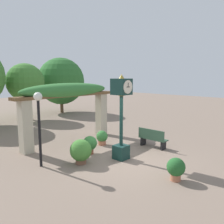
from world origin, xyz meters
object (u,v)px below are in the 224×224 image
Objects in this scene: potted_plant_far_left at (102,137)px; lamp_post at (39,114)px; potted_plant_far_right at (81,151)px; park_bench at (152,139)px; pedestal_clock at (121,112)px; potted_plant_near_right at (90,144)px; potted_plant_near_left at (176,168)px.

lamp_post is at bearing -175.22° from potted_plant_far_left.
potted_plant_far_right reaches higher than park_bench.
potted_plant_near_right is at bearing 107.75° from pedestal_clock.
lamp_post is at bearing 118.40° from potted_plant_near_left.
pedestal_clock is at bearing -113.57° from potted_plant_far_left.
lamp_post is (-3.49, -0.29, 1.61)m from potted_plant_far_left.
potted_plant_near_left is 3.56m from potted_plant_far_right.
potted_plant_near_right is 1.11× the size of potted_plant_far_left.
potted_plant_near_right is at bearing 60.56° from park_bench.
park_bench is at bearing -2.13° from pedestal_clock.
park_bench is (1.30, -2.04, 0.05)m from potted_plant_far_left.
park_bench is at bearing -20.03° from lamp_post.
park_bench is 5.33m from lamp_post.
pedestal_clock is 1.23× the size of lamp_post.
potted_plant_far_left is 0.74× the size of potted_plant_far_right.
potted_plant_near_left is (-0.33, -2.60, -1.49)m from pedestal_clock.
potted_plant_far_right is (-2.31, -1.18, 0.13)m from potted_plant_far_left.
pedestal_clock reaches higher than lamp_post.
potted_plant_far_right is 3.71m from park_bench.
potted_plant_near_left is 3.54m from park_bench.
potted_plant_far_left is 0.51× the size of park_bench.
pedestal_clock is 2.45× the size of park_bench.
pedestal_clock reaches higher than park_bench.
potted_plant_near_left reaches higher than potted_plant_far_left.
pedestal_clock reaches higher than potted_plant_far_right.
potted_plant_near_left is at bearing -61.60° from lamp_post.
potted_plant_near_left is 4.71m from potted_plant_far_left.
pedestal_clock reaches higher than potted_plant_far_left.
potted_plant_far_left is at bearing 23.76° from potted_plant_near_right.
pedestal_clock reaches higher than potted_plant_near_left.
park_bench is at bearing -57.47° from potted_plant_far_left.
pedestal_clock is at bearing 87.87° from park_bench.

